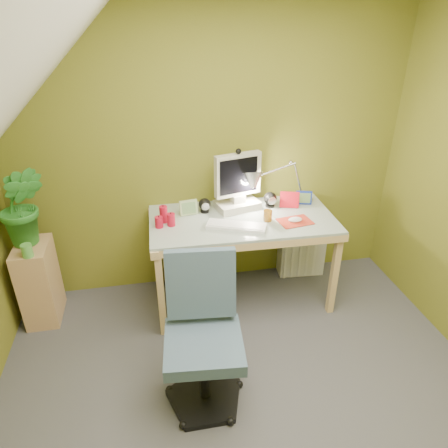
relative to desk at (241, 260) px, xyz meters
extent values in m
cube|color=#49494E|center=(-0.19, -1.23, -0.39)|extent=(3.20, 3.20, 0.01)
cube|color=olive|center=(-0.19, 0.37, 0.82)|extent=(3.20, 0.01, 2.40)
cube|color=white|center=(-0.08, -0.14, 0.39)|extent=(0.46, 0.29, 0.02)
cube|color=red|center=(0.38, -0.14, 0.39)|extent=(0.27, 0.21, 0.01)
ellipsoid|color=white|center=(0.38, -0.14, 0.40)|extent=(0.12, 0.08, 0.04)
cylinder|color=#905C15|center=(0.18, -0.08, 0.43)|extent=(0.07, 0.07, 0.09)
cube|color=red|center=(0.42, 0.12, 0.45)|extent=(0.15, 0.07, 0.13)
cube|color=#162B98|center=(0.56, 0.16, 0.44)|extent=(0.13, 0.05, 0.11)
cube|color=#AAC587|center=(-0.40, 0.14, 0.44)|extent=(0.14, 0.04, 0.12)
cube|color=tan|center=(-1.59, 0.06, -0.06)|extent=(0.24, 0.37, 0.65)
imported|color=#2D7D29|center=(-1.59, 0.11, 0.58)|extent=(0.34, 0.27, 0.61)
cylinder|color=#59A846|center=(-1.57, -0.09, 0.32)|extent=(0.09, 0.09, 0.10)
cube|color=silver|center=(0.63, 0.27, -0.18)|extent=(0.42, 0.19, 0.41)
camera|label=1|loc=(-0.68, -2.77, 1.83)|focal=33.00mm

